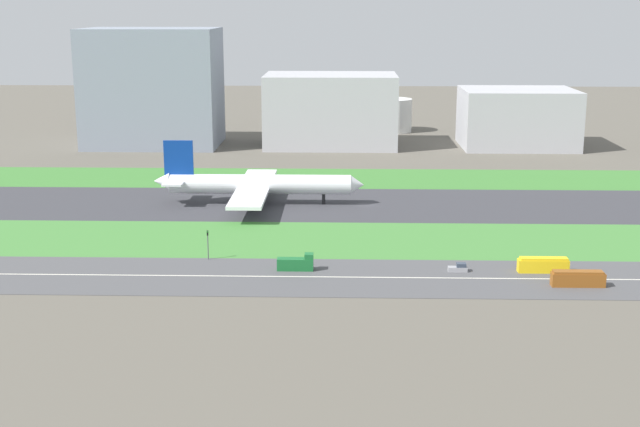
# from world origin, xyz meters

# --- Properties ---
(ground_plane) EXTENTS (800.00, 800.00, 0.00)m
(ground_plane) POSITION_xyz_m (0.00, 0.00, 0.00)
(ground_plane) COLOR #5B564C
(runway) EXTENTS (280.00, 46.00, 0.10)m
(runway) POSITION_xyz_m (0.00, 0.00, 0.05)
(runway) COLOR #38383D
(runway) RESTS_ON ground_plane
(grass_median_north) EXTENTS (280.00, 36.00, 0.10)m
(grass_median_north) POSITION_xyz_m (0.00, 41.00, 0.05)
(grass_median_north) COLOR #3D7A33
(grass_median_north) RESTS_ON ground_plane
(grass_median_south) EXTENTS (280.00, 36.00, 0.10)m
(grass_median_south) POSITION_xyz_m (0.00, -41.00, 0.05)
(grass_median_south) COLOR #427F38
(grass_median_south) RESTS_ON ground_plane
(highway) EXTENTS (280.00, 28.00, 0.10)m
(highway) POSITION_xyz_m (0.00, -73.00, 0.05)
(highway) COLOR #4C4C4F
(highway) RESTS_ON ground_plane
(highway_centerline) EXTENTS (266.00, 0.50, 0.01)m
(highway_centerline) POSITION_xyz_m (0.00, -73.00, 0.11)
(highway_centerline) COLOR silver
(highway_centerline) RESTS_ON highway
(airliner) EXTENTS (65.00, 56.00, 19.70)m
(airliner) POSITION_xyz_m (-34.22, 0.00, 6.23)
(airliner) COLOR white
(airliner) RESTS_ON runway
(car_2) EXTENTS (4.40, 1.80, 2.00)m
(car_2) POSITION_xyz_m (19.95, -68.00, 0.92)
(car_2) COLOR #99999E
(car_2) RESTS_ON highway
(bus_1) EXTENTS (11.60, 2.50, 3.50)m
(bus_1) POSITION_xyz_m (44.68, -78.00, 1.82)
(bus_1) COLOR brown
(bus_1) RESTS_ON highway
(truck_1) EXTENTS (8.40, 2.50, 4.00)m
(truck_1) POSITION_xyz_m (-17.60, -68.00, 1.67)
(truck_1) COLOR #19662D
(truck_1) RESTS_ON highway
(bus_0) EXTENTS (11.60, 2.50, 3.50)m
(bus_0) POSITION_xyz_m (39.34, -68.00, 1.82)
(bus_0) COLOR yellow
(bus_0) RESTS_ON highway
(traffic_light) EXTENTS (0.36, 0.50, 7.20)m
(traffic_light) POSITION_xyz_m (-39.43, -60.01, 4.29)
(traffic_light) COLOR #4C4C51
(traffic_light) RESTS_ON highway
(terminal_building) EXTENTS (56.93, 39.06, 50.48)m
(terminal_building) POSITION_xyz_m (-90.00, 114.00, 25.24)
(terminal_building) COLOR gray
(terminal_building) RESTS_ON ground_plane
(hangar_building) EXTENTS (56.67, 36.63, 31.10)m
(hangar_building) POSITION_xyz_m (-12.71, 114.00, 15.55)
(hangar_building) COLOR #B2B2B7
(hangar_building) RESTS_ON ground_plane
(office_tower) EXTENTS (48.06, 37.60, 24.91)m
(office_tower) POSITION_xyz_m (68.16, 114.00, 12.46)
(office_tower) COLOR #B2B2B7
(office_tower) RESTS_ON ground_plane
(fuel_tank_west) EXTENTS (20.92, 20.92, 16.83)m
(fuel_tank_west) POSITION_xyz_m (-15.61, 159.00, 8.41)
(fuel_tank_west) COLOR silver
(fuel_tank_west) RESTS_ON ground_plane
(fuel_tank_centre) EXTENTS (20.46, 20.46, 15.88)m
(fuel_tank_centre) POSITION_xyz_m (15.80, 159.00, 7.94)
(fuel_tank_centre) COLOR silver
(fuel_tank_centre) RESTS_ON ground_plane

